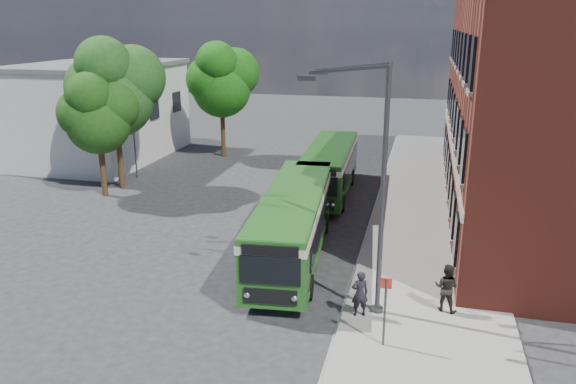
# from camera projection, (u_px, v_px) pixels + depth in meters

# --- Properties ---
(ground) EXTENTS (120.00, 120.00, 0.00)m
(ground) POSITION_uv_depth(u_px,v_px,m) (256.00, 277.00, 23.52)
(ground) COLOR #272729
(ground) RESTS_ON ground
(pavement) EXTENTS (6.00, 48.00, 0.15)m
(pavement) POSITION_uv_depth(u_px,v_px,m) (429.00, 225.00, 29.33)
(pavement) COLOR gray
(pavement) RESTS_ON ground
(kerb_line) EXTENTS (0.12, 48.00, 0.01)m
(kerb_line) POSITION_uv_depth(u_px,v_px,m) (370.00, 221.00, 30.05)
(kerb_line) COLOR beige
(kerb_line) RESTS_ON ground
(brick_office) EXTENTS (12.10, 26.00, 14.20)m
(brick_office) POSITION_uv_depth(u_px,v_px,m) (576.00, 87.00, 29.44)
(brick_office) COLOR maroon
(brick_office) RESTS_ON ground
(white_building) EXTENTS (9.40, 13.40, 7.30)m
(white_building) POSITION_uv_depth(u_px,v_px,m) (101.00, 111.00, 43.31)
(white_building) COLOR silver
(white_building) RESTS_ON ground
(flagpole) EXTENTS (0.95, 0.10, 9.00)m
(flagpole) POSITION_uv_depth(u_px,v_px,m) (132.00, 106.00, 37.02)
(flagpole) COLOR #383B3D
(flagpole) RESTS_ON ground
(street_lamp) EXTENTS (2.96, 2.38, 9.00)m
(street_lamp) POSITION_uv_depth(u_px,v_px,m) (372.00, 188.00, 19.16)
(street_lamp) COLOR #383B3D
(street_lamp) RESTS_ON ground
(bus_stop_sign) EXTENTS (0.35, 0.08, 2.52)m
(bus_stop_sign) POSITION_uv_depth(u_px,v_px,m) (385.00, 307.00, 17.90)
(bus_stop_sign) COLOR #383B3D
(bus_stop_sign) RESTS_ON ground
(bus_front) EXTENTS (3.66, 12.14, 3.02)m
(bus_front) POSITION_uv_depth(u_px,v_px,m) (294.00, 218.00, 25.13)
(bus_front) COLOR #255F1E
(bus_front) RESTS_ON ground
(bus_rear) EXTENTS (3.00, 10.46, 3.02)m
(bus_rear) POSITION_uv_depth(u_px,v_px,m) (329.00, 165.00, 34.40)
(bus_rear) COLOR #1B5314
(bus_rear) RESTS_ON ground
(pedestrian_a) EXTENTS (0.73, 0.63, 1.70)m
(pedestrian_a) POSITION_uv_depth(u_px,v_px,m) (360.00, 293.00, 19.90)
(pedestrian_a) COLOR black
(pedestrian_a) RESTS_ON pavement
(pedestrian_b) EXTENTS (1.04, 0.91, 1.81)m
(pedestrian_b) POSITION_uv_depth(u_px,v_px,m) (446.00, 288.00, 20.23)
(pedestrian_b) COLOR black
(pedestrian_b) RESTS_ON pavement
(tree_left) EXTENTS (4.48, 4.26, 7.56)m
(tree_left) POSITION_uv_depth(u_px,v_px,m) (98.00, 112.00, 33.04)
(tree_left) COLOR #372514
(tree_left) RESTS_ON ground
(tree_mid) EXTENTS (5.63, 5.35, 9.50)m
(tree_mid) POSITION_uv_depth(u_px,v_px,m) (114.00, 87.00, 34.28)
(tree_mid) COLOR #372514
(tree_mid) RESTS_ON ground
(tree_right) EXTENTS (5.29, 5.03, 8.94)m
(tree_right) POSITION_uv_depth(u_px,v_px,m) (222.00, 79.00, 42.82)
(tree_right) COLOR #372514
(tree_right) RESTS_ON ground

